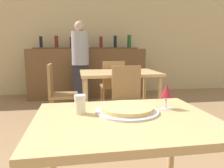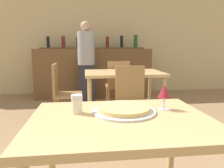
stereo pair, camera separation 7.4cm
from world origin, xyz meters
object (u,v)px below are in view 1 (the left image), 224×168
object	(u,v)px
cheese_shaker	(80,104)
pizza_tray	(127,109)
chair_far_side_front	(128,97)
chair_far_side_left	(58,90)
wine_glass	(166,91)
chair_far_side_back	(113,83)
person_standing	(80,60)

from	to	relation	value
cheese_shaker	pizza_tray	bearing A→B (deg)	-3.05
cheese_shaker	chair_far_side_front	bearing A→B (deg)	65.22
chair_far_side_left	cheese_shaker	size ratio (longest dim) A/B	7.97
cheese_shaker	chair_far_side_left	bearing A→B (deg)	98.28
chair_far_side_front	cheese_shaker	size ratio (longest dim) A/B	7.97
chair_far_side_left	wine_glass	size ratio (longest dim) A/B	5.68
chair_far_side_front	pizza_tray	world-z (taller)	chair_far_side_front
chair_far_side_back	cheese_shaker	world-z (taller)	chair_far_side_back
chair_far_side_back	wine_glass	size ratio (longest dim) A/B	5.68
chair_far_side_back	person_standing	xyz separation A→B (m)	(-0.54, 0.68, 0.37)
chair_far_side_front	person_standing	size ratio (longest dim) A/B	0.55
chair_far_side_front	wine_glass	distance (m)	1.39
chair_far_side_back	cheese_shaker	distance (m)	2.60
chair_far_side_back	wine_glass	world-z (taller)	same
cheese_shaker	person_standing	size ratio (longest dim) A/B	0.07
person_standing	wine_glass	size ratio (longest dim) A/B	10.39
chair_far_side_back	person_standing	distance (m)	0.94
chair_far_side_front	chair_far_side_left	size ratio (longest dim) A/B	1.00
chair_far_side_left	pizza_tray	bearing A→B (deg)	-163.85
chair_far_side_left	person_standing	size ratio (longest dim) A/B	0.55
cheese_shaker	chair_far_side_back	bearing A→B (deg)	75.96
wine_glass	person_standing	bearing A→B (deg)	98.32
chair_far_side_back	wine_glass	distance (m)	2.52
chair_far_side_front	chair_far_side_left	bearing A→B (deg)	147.71
cheese_shaker	wine_glass	size ratio (longest dim) A/B	0.71
chair_far_side_front	cheese_shaker	world-z (taller)	chair_far_side_front
chair_far_side_back	wine_glass	bearing A→B (deg)	88.15
pizza_tray	chair_far_side_front	bearing A→B (deg)	75.93
chair_far_side_back	person_standing	bearing A→B (deg)	-51.17
chair_far_side_back	pizza_tray	distance (m)	2.56
chair_far_side_back	chair_far_side_left	size ratio (longest dim) A/B	1.00
cheese_shaker	wine_glass	distance (m)	0.55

